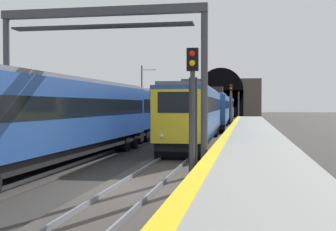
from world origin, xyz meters
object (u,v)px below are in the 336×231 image
(train_main_approaching, at_px, (216,109))
(train_adjacent_platform, at_px, (122,112))
(overhead_signal_gantry, at_px, (101,47))
(railway_signal_near, at_px, (193,107))
(railway_signal_far, at_px, (239,103))
(railway_signal_mid, at_px, (231,103))
(catenary_mast_near, at_px, (142,95))

(train_main_approaching, xyz_separation_m, train_adjacent_platform, (-22.16, 4.91, 0.01))
(train_main_approaching, xyz_separation_m, overhead_signal_gantry, (-33.70, 2.45, 2.95))
(railway_signal_near, distance_m, railway_signal_far, 77.81)
(train_main_approaching, bearing_deg, railway_signal_far, 176.14)
(train_main_approaching, distance_m, railway_signal_mid, 3.15)
(railway_signal_mid, xyz_separation_m, catenary_mast_near, (11.80, 12.84, 1.26))
(train_main_approaching, distance_m, railway_signal_near, 37.17)
(train_main_approaching, distance_m, train_adjacent_platform, 22.69)
(train_adjacent_platform, xyz_separation_m, railway_signal_mid, (19.69, -6.74, 0.69))
(railway_signal_mid, bearing_deg, train_adjacent_platform, -18.89)
(overhead_signal_gantry, bearing_deg, railway_signal_mid, -7.81)
(train_main_approaching, relative_size, train_adjacent_platform, 1.45)
(train_adjacent_platform, height_order, railway_signal_mid, railway_signal_mid)
(railway_signal_mid, height_order, railway_signal_far, railway_signal_far)
(catenary_mast_near, bearing_deg, railway_signal_near, -164.55)
(railway_signal_far, distance_m, catenary_mast_near, 33.90)
(railway_signal_mid, relative_size, catenary_mast_near, 0.62)
(railway_signal_near, relative_size, catenary_mast_near, 0.56)
(train_adjacent_platform, height_order, railway_signal_near, railway_signal_near)
(railway_signal_mid, relative_size, railway_signal_far, 0.92)
(railway_signal_mid, xyz_separation_m, railway_signal_far, (43.16, -0.00, 0.24))
(overhead_signal_gantry, bearing_deg, railway_signal_far, -3.29)
(train_adjacent_platform, relative_size, overhead_signal_gantry, 4.67)
(railway_signal_far, height_order, overhead_signal_gantry, overhead_signal_gantry)
(railway_signal_mid, height_order, catenary_mast_near, catenary_mast_near)
(railway_signal_mid, bearing_deg, overhead_signal_gantry, -7.81)
(train_adjacent_platform, xyz_separation_m, overhead_signal_gantry, (-11.54, -2.45, 2.94))
(railway_signal_mid, bearing_deg, catenary_mast_near, -132.58)
(train_adjacent_platform, xyz_separation_m, catenary_mast_near, (31.48, 6.10, 1.95))
(railway_signal_far, bearing_deg, railway_signal_mid, 0.00)
(railway_signal_near, height_order, railway_signal_far, railway_signal_far)
(railway_signal_near, bearing_deg, train_main_approaching, -177.18)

